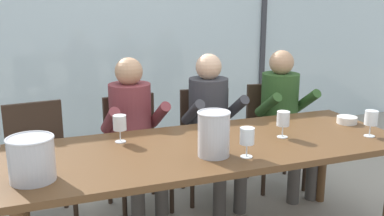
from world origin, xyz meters
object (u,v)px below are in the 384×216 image
(wine_glass_near_bucket, at_px, (120,124))
(wine_glass_by_right_taster, at_px, (283,120))
(chair_left_of_center, at_px, (134,143))
(chair_center, at_px, (207,134))
(wine_glass_by_left_taster, at_px, (247,137))
(wine_glass_center_pour, at_px, (371,118))
(dining_table, at_px, (212,155))
(person_olive_shirt, at_px, (284,111))
(chair_right_of_center, at_px, (272,126))
(chair_near_curtain, at_px, (38,154))
(person_charcoal_jacket, at_px, (212,118))
(person_maroon_top, at_px, (134,127))
(tasting_bowl, at_px, (347,120))
(ice_bucket_secondary, at_px, (214,133))
(ice_bucket_primary, at_px, (32,158))

(wine_glass_near_bucket, bearing_deg, wine_glass_by_right_taster, -15.36)
(chair_left_of_center, bearing_deg, chair_center, -5.02)
(wine_glass_by_left_taster, distance_m, wine_glass_center_pour, 0.94)
(dining_table, xyz_separation_m, wine_glass_center_pour, (1.04, -0.22, 0.19))
(chair_center, xyz_separation_m, wine_glass_by_right_taster, (0.16, -0.90, 0.35))
(chair_center, height_order, person_olive_shirt, person_olive_shirt)
(chair_left_of_center, xyz_separation_m, chair_center, (0.63, 0.02, 0.00))
(chair_center, bearing_deg, chair_right_of_center, 8.92)
(wine_glass_by_left_taster, distance_m, wine_glass_by_right_taster, 0.46)
(wine_glass_by_left_taster, relative_size, wine_glass_by_right_taster, 1.00)
(chair_near_curtain, distance_m, wine_glass_near_bucket, 0.86)
(dining_table, bearing_deg, person_charcoal_jacket, 66.47)
(person_maroon_top, bearing_deg, chair_right_of_center, 1.55)
(chair_right_of_center, distance_m, wine_glass_by_left_taster, 1.48)
(chair_left_of_center, distance_m, wine_glass_center_pour, 1.75)
(chair_near_curtain, xyz_separation_m, person_charcoal_jacket, (1.34, -0.12, 0.17))
(wine_glass_near_bucket, bearing_deg, chair_near_curtain, 129.29)
(dining_table, xyz_separation_m, chair_center, (0.33, 0.87, -0.16))
(tasting_bowl, bearing_deg, chair_near_curtain, 160.06)
(tasting_bowl, bearing_deg, chair_center, 134.66)
(chair_left_of_center, relative_size, chair_right_of_center, 1.00)
(person_charcoal_jacket, distance_m, ice_bucket_secondary, 1.02)
(wine_glass_near_bucket, bearing_deg, person_charcoal_jacket, 29.90)
(chair_left_of_center, xyz_separation_m, wine_glass_near_bucket, (-0.22, -0.60, 0.35))
(chair_left_of_center, relative_size, person_maroon_top, 0.73)
(chair_near_curtain, relative_size, wine_glass_by_left_taster, 5.08)
(person_charcoal_jacket, xyz_separation_m, tasting_bowl, (0.79, -0.65, 0.08))
(chair_center, distance_m, person_charcoal_jacket, 0.22)
(tasting_bowl, bearing_deg, chair_right_of_center, 99.72)
(person_charcoal_jacket, height_order, wine_glass_by_right_taster, person_charcoal_jacket)
(chair_near_curtain, relative_size, tasting_bowl, 6.13)
(dining_table, relative_size, person_charcoal_jacket, 2.05)
(person_charcoal_jacket, bearing_deg, chair_center, 82.22)
(wine_glass_by_left_taster, height_order, wine_glass_near_bucket, same)
(chair_left_of_center, bearing_deg, person_charcoal_jacket, -17.47)
(person_olive_shirt, relative_size, wine_glass_by_left_taster, 6.92)
(ice_bucket_primary, height_order, wine_glass_by_right_taster, ice_bucket_primary)
(chair_center, height_order, wine_glass_center_pour, wine_glass_center_pour)
(chair_right_of_center, relative_size, person_charcoal_jacket, 0.73)
(person_maroon_top, relative_size, ice_bucket_secondary, 4.57)
(dining_table, distance_m, wine_glass_near_bucket, 0.61)
(chair_right_of_center, xyz_separation_m, person_charcoal_jacket, (-0.65, -0.14, 0.17))
(tasting_bowl, xyz_separation_m, wine_glass_by_left_taster, (-1.01, -0.36, 0.09))
(chair_near_curtain, relative_size, person_charcoal_jacket, 0.73)
(ice_bucket_secondary, xyz_separation_m, wine_glass_by_left_taster, (0.17, -0.09, -0.02))
(chair_center, xyz_separation_m, wine_glass_by_left_taster, (-0.23, -1.14, 0.35))
(chair_center, distance_m, wine_glass_by_right_taster, 0.98)
(person_charcoal_jacket, relative_size, tasting_bowl, 8.35)
(person_charcoal_jacket, bearing_deg, tasting_bowl, -42.27)
(chair_center, xyz_separation_m, ice_bucket_primary, (-1.38, -1.06, 0.34))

